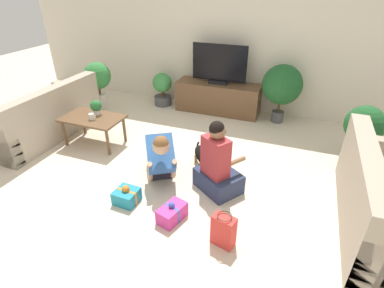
% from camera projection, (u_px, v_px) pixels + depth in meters
% --- Properties ---
extents(ground_plane, '(16.00, 16.00, 0.00)m').
position_uv_depth(ground_plane, '(170.00, 179.00, 3.86)').
color(ground_plane, beige).
extents(wall_back, '(8.40, 0.06, 2.60)m').
position_uv_depth(wall_back, '(229.00, 39.00, 5.36)').
color(wall_back, beige).
rests_on(wall_back, ground_plane).
extents(sofa_left, '(0.90, 1.91, 0.83)m').
position_uv_depth(sofa_left, '(43.00, 119.00, 4.78)').
color(sofa_left, tan).
rests_on(sofa_left, ground_plane).
extents(coffee_table, '(0.90, 0.56, 0.44)m').
position_uv_depth(coffee_table, '(93.00, 121.00, 4.49)').
color(coffee_table, brown).
rests_on(coffee_table, ground_plane).
extents(tv_console, '(1.56, 0.48, 0.56)m').
position_uv_depth(tv_console, '(218.00, 98.00, 5.63)').
color(tv_console, brown).
rests_on(tv_console, ground_plane).
extents(tv, '(1.00, 0.20, 0.70)m').
position_uv_depth(tv, '(219.00, 66.00, 5.34)').
color(tv, black).
rests_on(tv, tv_console).
extents(potted_plant_corner_left, '(0.50, 0.50, 0.89)m').
position_uv_depth(potted_plant_corner_left, '(98.00, 78.00, 5.65)').
color(potted_plant_corner_left, beige).
rests_on(potted_plant_corner_left, ground_plane).
extents(potted_plant_corner_right, '(0.51, 0.51, 0.82)m').
position_uv_depth(potted_plant_corner_right, '(364.00, 128.00, 3.99)').
color(potted_plant_corner_right, '#4C4C51').
rests_on(potted_plant_corner_right, ground_plane).
extents(potted_plant_back_right, '(0.67, 0.67, 1.02)m').
position_uv_depth(potted_plant_back_right, '(282.00, 86.00, 5.05)').
color(potted_plant_back_right, '#4C4C51').
rests_on(potted_plant_back_right, ground_plane).
extents(potted_plant_back_left, '(0.38, 0.38, 0.64)m').
position_uv_depth(potted_plant_back_left, '(162.00, 88.00, 5.91)').
color(potted_plant_back_left, '#4C4C51').
rests_on(potted_plant_back_left, ground_plane).
extents(person_kneeling, '(0.65, 0.78, 0.75)m').
position_uv_depth(person_kneeling, '(160.00, 157.00, 3.71)').
color(person_kneeling, '#23232D').
rests_on(person_kneeling, ground_plane).
extents(person_sitting, '(0.65, 0.63, 0.93)m').
position_uv_depth(person_sitting, '(217.00, 167.00, 3.52)').
color(person_sitting, '#283351').
rests_on(person_sitting, ground_plane).
extents(dog, '(0.34, 0.49, 0.32)m').
position_uv_depth(dog, '(202.00, 156.00, 3.96)').
color(dog, black).
rests_on(dog, ground_plane).
extents(gift_box_a, '(0.27, 0.26, 0.23)m').
position_uv_depth(gift_box_a, '(127.00, 196.00, 3.43)').
color(gift_box_a, teal).
rests_on(gift_box_a, ground_plane).
extents(gift_box_b, '(0.27, 0.36, 0.23)m').
position_uv_depth(gift_box_b, '(172.00, 213.00, 3.18)').
color(gift_box_b, '#CC3389').
rests_on(gift_box_b, ground_plane).
extents(gift_bag_a, '(0.25, 0.17, 0.36)m').
position_uv_depth(gift_bag_a, '(223.00, 230.00, 2.85)').
color(gift_bag_a, red).
rests_on(gift_bag_a, ground_plane).
extents(mug, '(0.12, 0.08, 0.09)m').
position_uv_depth(mug, '(92.00, 117.00, 4.38)').
color(mug, silver).
rests_on(mug, coffee_table).
extents(tabletop_plant, '(0.17, 0.17, 0.22)m').
position_uv_depth(tabletop_plant, '(96.00, 107.00, 4.51)').
color(tabletop_plant, beige).
rests_on(tabletop_plant, coffee_table).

